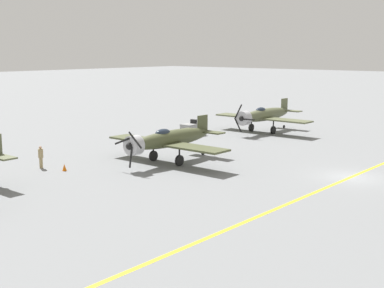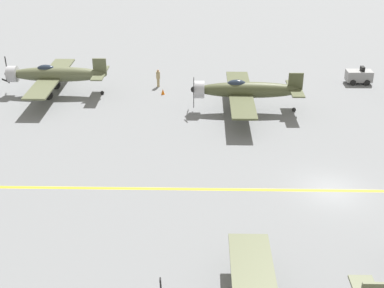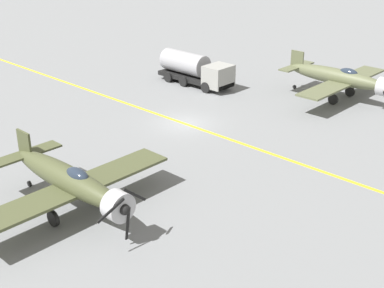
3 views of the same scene
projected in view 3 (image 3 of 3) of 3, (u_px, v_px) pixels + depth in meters
The scene contains 5 objects.
ground_plane at pixel (184, 123), 42.27m from camera, with size 400.00×400.00×0.00m, color slate.
taxiway_stripe at pixel (184, 123), 42.26m from camera, with size 0.30×160.00×0.01m, color yellow.
airplane_mid_right at pixel (70, 181), 28.96m from camera, with size 12.00×9.98×3.65m.
airplane_mid_left at pixel (340, 78), 46.84m from camera, with size 12.00×9.98×3.74m.
fuel_tanker at pixel (195, 69), 51.15m from camera, with size 2.68×8.00×2.98m.
Camera 3 is at (28.26, 27.43, 15.45)m, focal length 50.00 mm.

